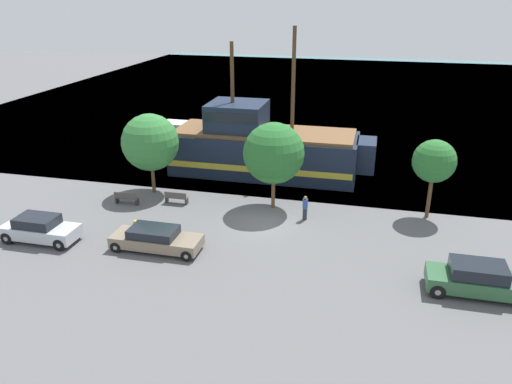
{
  "coord_description": "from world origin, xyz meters",
  "views": [
    {
      "loc": [
        6.01,
        -27.11,
        13.35
      ],
      "look_at": [
        -1.02,
        2.0,
        1.2
      ],
      "focal_mm": 35.0,
      "sensor_mm": 36.0,
      "label": 1
    }
  ],
  "objects_px": {
    "pirate_ship": "(263,148)",
    "parked_car_curb_rear": "(479,279)",
    "fire_hydrant": "(135,225)",
    "bench_promenade_east": "(126,198)",
    "bench_promenade_west": "(176,198)",
    "parked_car_curb_front": "(156,239)",
    "moored_boat_dockside": "(179,134)",
    "parked_car_curb_mid": "(40,229)",
    "pedestrian_walking_near": "(305,208)"
  },
  "relations": [
    {
      "from": "pirate_ship",
      "to": "parked_car_curb_rear",
      "type": "distance_m",
      "value": 19.61
    },
    {
      "from": "parked_car_curb_rear",
      "to": "fire_hydrant",
      "type": "relative_size",
      "value": 6.29
    },
    {
      "from": "bench_promenade_east",
      "to": "bench_promenade_west",
      "type": "xyz_separation_m",
      "value": [
        3.2,
        0.89,
        -0.0
      ]
    },
    {
      "from": "pirate_ship",
      "to": "parked_car_curb_front",
      "type": "height_order",
      "value": "pirate_ship"
    },
    {
      "from": "pirate_ship",
      "to": "moored_boat_dockside",
      "type": "xyz_separation_m",
      "value": [
        -9.64,
        6.73,
        -1.38
      ]
    },
    {
      "from": "fire_hydrant",
      "to": "pirate_ship",
      "type": "bearing_deg",
      "value": 66.89
    },
    {
      "from": "parked_car_curb_rear",
      "to": "bench_promenade_west",
      "type": "xyz_separation_m",
      "value": [
        -17.9,
        6.76,
        -0.36
      ]
    },
    {
      "from": "fire_hydrant",
      "to": "bench_promenade_west",
      "type": "relative_size",
      "value": 0.49
    },
    {
      "from": "moored_boat_dockside",
      "to": "parked_car_curb_front",
      "type": "xyz_separation_m",
      "value": [
        6.7,
        -20.31,
        -0.03
      ]
    },
    {
      "from": "pirate_ship",
      "to": "bench_promenade_west",
      "type": "distance_m",
      "value": 8.64
    },
    {
      "from": "parked_car_curb_mid",
      "to": "parked_car_curb_rear",
      "type": "height_order",
      "value": "parked_car_curb_rear"
    },
    {
      "from": "bench_promenade_east",
      "to": "bench_promenade_west",
      "type": "relative_size",
      "value": 1.03
    },
    {
      "from": "moored_boat_dockside",
      "to": "bench_promenade_east",
      "type": "xyz_separation_m",
      "value": [
        2.14,
        -14.94,
        -0.26
      ]
    },
    {
      "from": "bench_promenade_east",
      "to": "parked_car_curb_front",
      "type": "bearing_deg",
      "value": -49.7
    },
    {
      "from": "bench_promenade_west",
      "to": "pedestrian_walking_near",
      "type": "distance_m",
      "value": 8.79
    },
    {
      "from": "bench_promenade_west",
      "to": "pedestrian_walking_near",
      "type": "relative_size",
      "value": 0.98
    },
    {
      "from": "moored_boat_dockside",
      "to": "parked_car_curb_rear",
      "type": "relative_size",
      "value": 1.19
    },
    {
      "from": "fire_hydrant",
      "to": "pedestrian_walking_near",
      "type": "bearing_deg",
      "value": 23.08
    },
    {
      "from": "fire_hydrant",
      "to": "bench_promenade_west",
      "type": "bearing_deg",
      "value": 80.52
    },
    {
      "from": "parked_car_curb_rear",
      "to": "fire_hydrant",
      "type": "height_order",
      "value": "parked_car_curb_rear"
    },
    {
      "from": "parked_car_curb_front",
      "to": "pedestrian_walking_near",
      "type": "distance_m",
      "value": 9.4
    },
    {
      "from": "parked_car_curb_front",
      "to": "parked_car_curb_mid",
      "type": "distance_m",
      "value": 6.86
    },
    {
      "from": "moored_boat_dockside",
      "to": "pirate_ship",
      "type": "bearing_deg",
      "value": -34.92
    },
    {
      "from": "parked_car_curb_mid",
      "to": "moored_boat_dockside",
      "type": "bearing_deg",
      "value": 89.64
    },
    {
      "from": "parked_car_curb_front",
      "to": "bench_promenade_east",
      "type": "relative_size",
      "value": 3.12
    },
    {
      "from": "parked_car_curb_mid",
      "to": "bench_promenade_east",
      "type": "height_order",
      "value": "parked_car_curb_mid"
    },
    {
      "from": "parked_car_curb_rear",
      "to": "pedestrian_walking_near",
      "type": "height_order",
      "value": "parked_car_curb_rear"
    },
    {
      "from": "parked_car_curb_front",
      "to": "pedestrian_walking_near",
      "type": "height_order",
      "value": "pedestrian_walking_near"
    },
    {
      "from": "parked_car_curb_front",
      "to": "parked_car_curb_rear",
      "type": "height_order",
      "value": "parked_car_curb_rear"
    },
    {
      "from": "moored_boat_dockside",
      "to": "parked_car_curb_front",
      "type": "bearing_deg",
      "value": -71.74
    },
    {
      "from": "bench_promenade_east",
      "to": "pirate_ship",
      "type": "bearing_deg",
      "value": 47.55
    },
    {
      "from": "parked_car_curb_front",
      "to": "fire_hydrant",
      "type": "distance_m",
      "value": 2.74
    },
    {
      "from": "parked_car_curb_rear",
      "to": "moored_boat_dockside",
      "type": "bearing_deg",
      "value": 138.17
    },
    {
      "from": "parked_car_curb_front",
      "to": "pedestrian_walking_near",
      "type": "relative_size",
      "value": 3.14
    },
    {
      "from": "parked_car_curb_front",
      "to": "bench_promenade_west",
      "type": "height_order",
      "value": "parked_car_curb_front"
    },
    {
      "from": "parked_car_curb_mid",
      "to": "parked_car_curb_rear",
      "type": "bearing_deg",
      "value": 0.27
    },
    {
      "from": "moored_boat_dockside",
      "to": "parked_car_curb_mid",
      "type": "bearing_deg",
      "value": -90.36
    },
    {
      "from": "moored_boat_dockside",
      "to": "parked_car_curb_mid",
      "type": "relative_size",
      "value": 1.32
    },
    {
      "from": "parked_car_curb_front",
      "to": "parked_car_curb_mid",
      "type": "bearing_deg",
      "value": -174.92
    },
    {
      "from": "fire_hydrant",
      "to": "bench_promenade_west",
      "type": "distance_m",
      "value": 4.6
    },
    {
      "from": "pirate_ship",
      "to": "parked_car_curb_mid",
      "type": "bearing_deg",
      "value": -124.57
    },
    {
      "from": "pirate_ship",
      "to": "fire_hydrant",
      "type": "height_order",
      "value": "pirate_ship"
    },
    {
      "from": "parked_car_curb_front",
      "to": "bench_promenade_east",
      "type": "height_order",
      "value": "parked_car_curb_front"
    },
    {
      "from": "moored_boat_dockside",
      "to": "bench_promenade_west",
      "type": "bearing_deg",
      "value": -69.17
    },
    {
      "from": "parked_car_curb_front",
      "to": "bench_promenade_east",
      "type": "xyz_separation_m",
      "value": [
        -4.56,
        5.38,
        -0.22
      ]
    },
    {
      "from": "pirate_ship",
      "to": "fire_hydrant",
      "type": "bearing_deg",
      "value": -113.11
    },
    {
      "from": "parked_car_curb_front",
      "to": "pirate_ship",
      "type": "bearing_deg",
      "value": 77.77
    },
    {
      "from": "parked_car_curb_mid",
      "to": "fire_hydrant",
      "type": "distance_m",
      "value": 5.27
    },
    {
      "from": "pedestrian_walking_near",
      "to": "bench_promenade_west",
      "type": "bearing_deg",
      "value": 176.9
    },
    {
      "from": "bench_promenade_west",
      "to": "pedestrian_walking_near",
      "type": "height_order",
      "value": "pedestrian_walking_near"
    }
  ]
}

